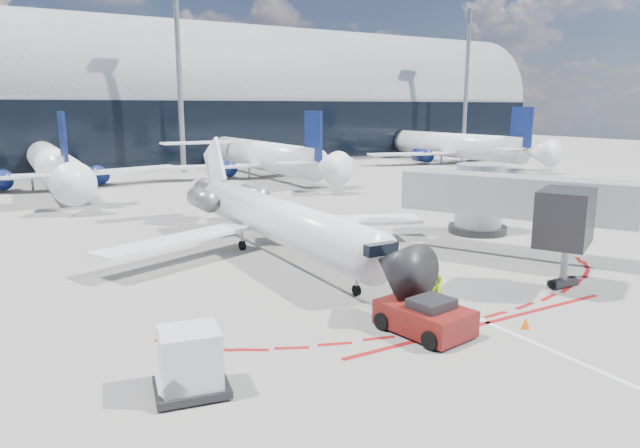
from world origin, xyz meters
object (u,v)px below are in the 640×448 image
regional_jet (270,216)px  ramp_worker (437,295)px  pushback_tug (425,317)px  uld_container (190,362)px

regional_jet → ramp_worker: size_ratio=14.01×
regional_jet → pushback_tug: size_ratio=4.53×
regional_jet → ramp_worker: (1.41, -13.42, -1.25)m
pushback_tug → ramp_worker: size_ratio=3.09×
regional_jet → uld_container: regional_jet is taller
pushback_tug → ramp_worker: 1.92m
pushback_tug → uld_container: size_ratio=2.31×
pushback_tug → uld_container: uld_container is taller
regional_jet → uld_container: 17.56m
regional_jet → uld_container: bearing=-122.8°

